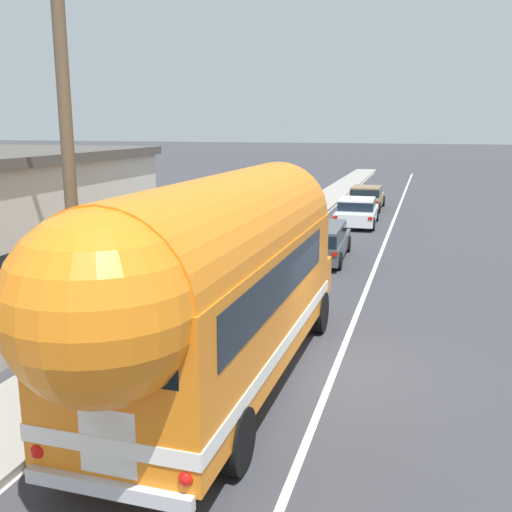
# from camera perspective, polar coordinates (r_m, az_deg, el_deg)

# --- Properties ---
(ground_plane) EXTENTS (300.00, 300.00, 0.00)m
(ground_plane) POSITION_cam_1_polar(r_m,az_deg,el_deg) (12.76, 7.62, -10.71)
(ground_plane) COLOR #38383D
(lane_markings) EXTENTS (3.99, 80.00, 0.01)m
(lane_markings) POSITION_cam_1_polar(r_m,az_deg,el_deg) (24.38, 7.76, 0.59)
(lane_markings) COLOR silver
(lane_markings) RESTS_ON ground
(sidewalk_slab) EXTENTS (2.16, 90.00, 0.15)m
(sidewalk_slab) POSITION_cam_1_polar(r_m,az_deg,el_deg) (23.13, -0.74, 0.24)
(sidewalk_slab) COLOR gray
(sidewalk_slab) RESTS_ON ground
(utility_pole) EXTENTS (1.80, 0.24, 8.50)m
(utility_pole) POSITION_cam_1_polar(r_m,az_deg,el_deg) (11.57, -17.62, 9.04)
(utility_pole) COLOR brown
(utility_pole) RESTS_ON ground
(painted_bus) EXTENTS (2.70, 10.86, 4.12)m
(painted_bus) POSITION_cam_1_polar(r_m,az_deg,el_deg) (10.69, -3.97, -2.17)
(painted_bus) COLOR orange
(painted_bus) RESTS_ON ground
(car_lead) EXTENTS (2.03, 4.64, 1.37)m
(car_lead) POSITION_cam_1_polar(r_m,az_deg,el_deg) (22.31, 6.23, 1.59)
(car_lead) COLOR #474C51
(car_lead) RESTS_ON ground
(car_second) EXTENTS (2.09, 4.52, 1.37)m
(car_second) POSITION_cam_1_polar(r_m,az_deg,el_deg) (30.45, 9.69, 4.31)
(car_second) COLOR white
(car_second) RESTS_ON ground
(car_third) EXTENTS (1.98, 4.60, 1.37)m
(car_third) POSITION_cam_1_polar(r_m,az_deg,el_deg) (36.41, 10.56, 5.62)
(car_third) COLOR olive
(car_third) RESTS_ON ground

